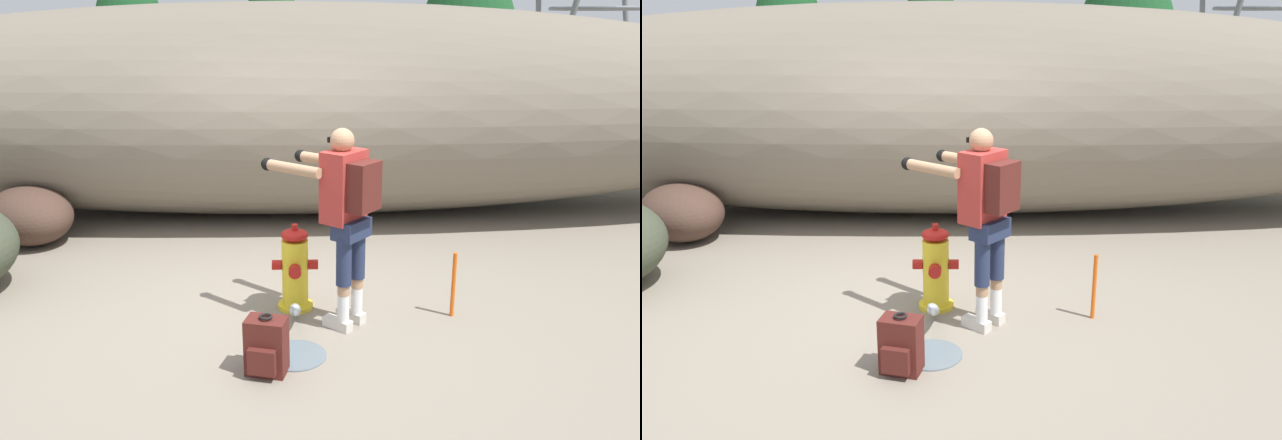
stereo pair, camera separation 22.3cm
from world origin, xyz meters
The scene contains 8 objects.
ground_plane centered at (0.00, 0.00, -0.02)m, with size 56.00×56.00×0.04m, color gray.
dirt_embankment centered at (0.00, 3.20, 1.39)m, with size 15.48×3.20×2.77m, color #756B5B.
fire_hydrant centered at (0.09, -0.05, 0.37)m, with size 0.42×0.37×0.81m.
hydrant_water_jet centered at (0.09, -0.68, 0.17)m, with size 0.50×1.00×0.48m.
utility_worker centered at (0.51, -0.39, 1.09)m, with size 0.99×0.92×1.72m.
spare_backpack centered at (-0.12, -1.19, 0.22)m, with size 0.34×0.33×0.47m.
boulder_mid centered at (-3.04, 1.85, 0.34)m, with size 1.13×0.93×0.69m, color #493329.
survey_stake centered at (1.49, -0.27, 0.30)m, with size 0.04×0.04×0.60m, color #E55914.
Camera 1 is at (0.14, -5.46, 2.54)m, focal length 35.99 mm.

